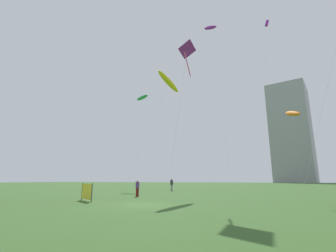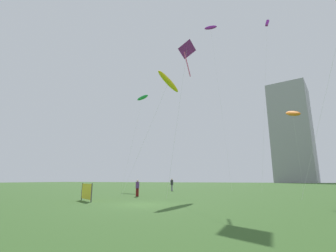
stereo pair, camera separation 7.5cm
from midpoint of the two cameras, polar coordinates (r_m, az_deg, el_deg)
The scene contains 11 objects.
ground at distance 17.05m, azimuth -5.75°, elevation -18.13°, with size 280.00×280.00×0.00m, color #335623.
person_standing_0 at distance 37.27m, azimuth 0.98°, elevation -13.56°, with size 0.41×0.41×1.85m.
person_standing_3 at distance 25.20m, azimuth -7.21°, elevation -14.15°, with size 0.37×0.37×1.65m.
kite_flying_0 at distance 49.86m, azimuth -6.03°, elevation 6.73°, with size 4.64×2.57×18.69m.
kite_flying_1 at distance 51.73m, azimuth 22.58°, elevation 21.47°, with size 3.76×3.06×30.78m.
kite_flying_3 at distance 25.13m, azimuth 4.61°, elevation 17.21°, with size 2.94×2.08×14.79m.
kite_flying_5 at distance 30.78m, azimuth 0.21°, elevation 10.45°, with size 5.31×5.15×14.72m.
kite_flying_6 at distance 54.47m, azimuth 10.16°, elevation 22.03°, with size 4.41×6.14×32.94m.
kite_flying_7 at distance 37.28m, azimuth 27.61°, elevation 2.67°, with size 1.88×5.80×11.57m.
distant_highrise_0 at distance 157.69m, azimuth 27.52°, elevation -1.61°, with size 20.17×25.43×56.04m, color #939399.
event_banner at distance 20.68m, azimuth -18.71°, elevation -14.55°, with size 2.10×1.42×1.38m.
Camera 2 is at (7.58, -15.19, 1.64)m, focal length 25.60 mm.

